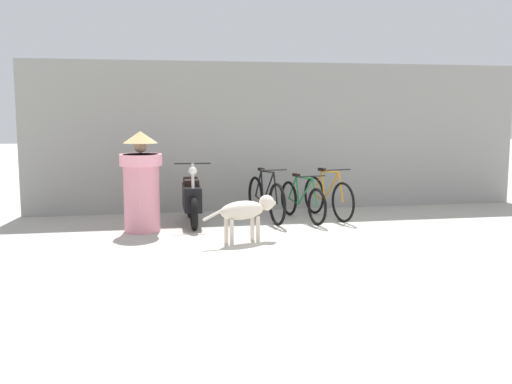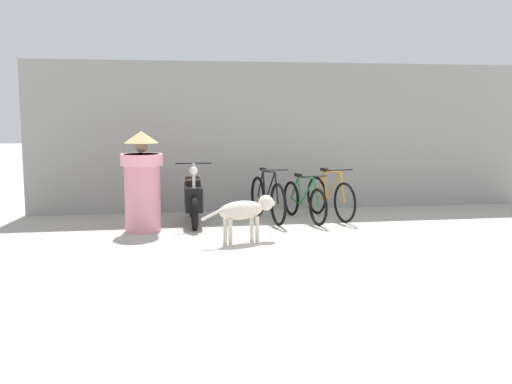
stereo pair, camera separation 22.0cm
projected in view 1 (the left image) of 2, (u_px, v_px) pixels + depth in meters
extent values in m
plane|color=#ADA89E|center=(343.00, 251.00, 8.06)|extent=(60.00, 60.00, 0.00)
cube|color=gray|center=(282.00, 137.00, 11.45)|extent=(9.57, 0.20, 2.78)
torus|color=black|center=(277.00, 204.00, 9.83)|extent=(0.16, 0.71, 0.71)
torus|color=black|center=(256.00, 196.00, 10.81)|extent=(0.16, 0.71, 0.71)
cylinder|color=black|center=(268.00, 188.00, 10.18)|extent=(0.11, 0.52, 0.58)
cylinder|color=black|center=(262.00, 186.00, 10.46)|extent=(0.05, 0.14, 0.54)
cylinder|color=black|center=(267.00, 172.00, 10.19)|extent=(0.12, 0.60, 0.06)
cylinder|color=black|center=(259.00, 199.00, 10.63)|extent=(0.09, 0.40, 0.08)
cylinder|color=black|center=(258.00, 184.00, 10.64)|extent=(0.08, 0.31, 0.49)
cylinder|color=black|center=(275.00, 188.00, 9.87)|extent=(0.06, 0.19, 0.52)
cube|color=black|center=(261.00, 169.00, 10.47)|extent=(0.10, 0.19, 0.05)
cylinder|color=black|center=(274.00, 170.00, 9.90)|extent=(0.46, 0.10, 0.02)
torus|color=black|center=(317.00, 207.00, 9.85)|extent=(0.18, 0.62, 0.62)
torus|color=black|center=(289.00, 198.00, 10.83)|extent=(0.18, 0.62, 0.62)
cylinder|color=#1E7238|center=(306.00, 192.00, 10.20)|extent=(0.14, 0.52, 0.52)
cylinder|color=#1E7238|center=(297.00, 190.00, 10.48)|extent=(0.05, 0.14, 0.47)
cylinder|color=#1E7238|center=(304.00, 178.00, 10.22)|extent=(0.15, 0.61, 0.06)
cylinder|color=#1E7238|center=(294.00, 201.00, 10.65)|extent=(0.11, 0.40, 0.07)
cylinder|color=#1E7238|center=(292.00, 188.00, 10.66)|extent=(0.09, 0.32, 0.44)
cylinder|color=#1E7238|center=(315.00, 193.00, 9.89)|extent=(0.07, 0.19, 0.46)
cube|color=black|center=(296.00, 175.00, 10.50)|extent=(0.11, 0.19, 0.05)
cylinder|color=black|center=(313.00, 176.00, 9.93)|extent=(0.46, 0.12, 0.02)
torus|color=black|center=(343.00, 202.00, 10.12)|extent=(0.21, 0.68, 0.69)
torus|color=black|center=(314.00, 195.00, 11.00)|extent=(0.21, 0.68, 0.69)
cylinder|color=orange|center=(331.00, 187.00, 10.43)|extent=(0.14, 0.48, 0.57)
cylinder|color=orange|center=(323.00, 186.00, 10.69)|extent=(0.06, 0.13, 0.52)
cylinder|color=orange|center=(330.00, 172.00, 10.44)|extent=(0.16, 0.55, 0.06)
cylinder|color=orange|center=(319.00, 198.00, 10.84)|extent=(0.12, 0.37, 0.08)
cylinder|color=orange|center=(318.00, 183.00, 10.85)|extent=(0.10, 0.29, 0.48)
cylinder|color=orange|center=(341.00, 187.00, 10.16)|extent=(0.07, 0.17, 0.51)
cube|color=black|center=(322.00, 170.00, 10.69)|extent=(0.11, 0.19, 0.05)
cylinder|color=black|center=(339.00, 170.00, 10.18)|extent=(0.45, 0.13, 0.02)
torus|color=black|center=(194.00, 214.00, 9.42)|extent=(0.11, 0.54, 0.53)
torus|color=black|center=(190.00, 203.00, 10.59)|extent=(0.11, 0.54, 0.53)
cube|color=black|center=(192.00, 197.00, 9.98)|extent=(0.30, 0.95, 0.40)
cube|color=black|center=(191.00, 181.00, 10.11)|extent=(0.25, 0.61, 0.10)
cylinder|color=silver|center=(193.00, 182.00, 9.58)|extent=(0.05, 0.14, 0.61)
cylinder|color=silver|center=(194.00, 207.00, 9.49)|extent=(0.05, 0.21, 0.21)
cylinder|color=black|center=(192.00, 163.00, 9.58)|extent=(0.58, 0.04, 0.03)
sphere|color=silver|center=(193.00, 171.00, 9.57)|extent=(0.14, 0.14, 0.14)
ellipsoid|color=beige|center=(242.00, 210.00, 8.53)|extent=(0.77, 0.53, 0.27)
cylinder|color=beige|center=(252.00, 227.00, 8.75)|extent=(0.08, 0.08, 0.37)
cylinder|color=beige|center=(258.00, 229.00, 8.63)|extent=(0.08, 0.08, 0.37)
cylinder|color=beige|center=(226.00, 231.00, 8.51)|extent=(0.08, 0.08, 0.37)
cylinder|color=beige|center=(232.00, 232.00, 8.39)|extent=(0.08, 0.08, 0.37)
sphere|color=beige|center=(266.00, 203.00, 8.76)|extent=(0.30, 0.30, 0.23)
ellipsoid|color=beige|center=(272.00, 203.00, 8.81)|extent=(0.15, 0.13, 0.09)
cylinder|color=beige|center=(213.00, 215.00, 8.27)|extent=(0.30, 0.16, 0.15)
cylinder|color=pink|center=(142.00, 193.00, 9.32)|extent=(0.71, 0.71, 1.21)
cylinder|color=#FFA0B2|center=(141.00, 160.00, 9.25)|extent=(0.84, 0.84, 0.18)
sphere|color=tan|center=(140.00, 147.00, 9.22)|extent=(0.25, 0.25, 0.19)
cone|color=tan|center=(140.00, 137.00, 9.20)|extent=(0.68, 0.68, 0.19)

